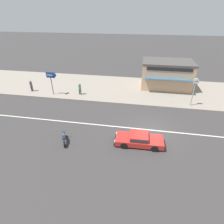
% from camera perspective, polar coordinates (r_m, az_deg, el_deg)
% --- Properties ---
extents(ground_plane, '(160.00, 160.00, 0.00)m').
position_cam_1_polar(ground_plane, '(17.73, 12.00, -5.73)').
color(ground_plane, '#383535').
extents(lane_centre_stripe, '(50.40, 0.14, 0.01)m').
position_cam_1_polar(lane_centre_stripe, '(17.73, 12.00, -5.72)').
color(lane_centre_stripe, silver).
rests_on(lane_centre_stripe, ground).
extents(kerb_strip, '(68.00, 10.00, 0.15)m').
position_cam_1_polar(kerb_strip, '(26.42, 11.80, 7.02)').
color(kerb_strip, gray).
rests_on(kerb_strip, ground).
extents(sedan_red_0, '(4.25, 1.83, 1.06)m').
position_cam_1_polar(sedan_red_0, '(15.55, 8.78, -8.73)').
color(sedan_red_0, red).
rests_on(sedan_red_0, ground).
extents(motorcycle_0, '(0.91, 1.75, 0.80)m').
position_cam_1_polar(motorcycle_0, '(16.22, -15.33, -8.21)').
color(motorcycle_0, black).
rests_on(motorcycle_0, ground).
extents(street_clock, '(0.64, 0.22, 3.45)m').
position_cam_1_polar(street_clock, '(22.48, 25.50, 7.78)').
color(street_clock, '#9E9EA3').
rests_on(street_clock, kerb_strip).
extents(arrow_signboard, '(1.45, 0.80, 3.16)m').
position_cam_1_polar(arrow_signboard, '(24.47, -18.38, 11.04)').
color(arrow_signboard, '#4C4C51').
rests_on(arrow_signboard, kerb_strip).
extents(pedestrian_near_clock, '(0.34, 0.34, 1.65)m').
position_cam_1_polar(pedestrian_near_clock, '(24.33, -10.49, 7.75)').
color(pedestrian_near_clock, '#232838').
rests_on(pedestrian_near_clock, kerb_strip).
extents(pedestrian_far_end, '(0.34, 0.34, 1.59)m').
position_cam_1_polar(pedestrian_far_end, '(27.49, -24.92, 7.98)').
color(pedestrian_far_end, '#232838').
rests_on(pedestrian_far_end, kerb_strip).
extents(shopfront_corner_warung, '(7.14, 5.43, 3.85)m').
position_cam_1_polar(shopfront_corner_warung, '(27.54, 17.30, 11.73)').
color(shopfront_corner_warung, tan).
rests_on(shopfront_corner_warung, kerb_strip).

